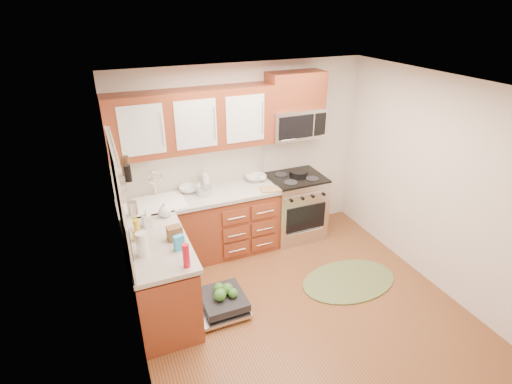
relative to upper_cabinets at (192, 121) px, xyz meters
name	(u,v)px	position (x,y,z in m)	size (l,w,h in m)	color
floor	(299,307)	(0.73, -1.57, -1.88)	(3.50, 3.50, 0.00)	brown
ceiling	(312,88)	(0.73, -1.57, 0.62)	(3.50, 3.50, 0.00)	white
wall_back	(243,156)	(0.73, 0.18, -0.62)	(3.50, 0.04, 2.50)	beige
wall_front	(434,330)	(0.73, -3.33, -0.62)	(3.50, 0.04, 2.50)	beige
wall_left	(128,249)	(-1.02, -1.57, -0.62)	(0.04, 3.50, 2.50)	beige
wall_right	(436,184)	(2.48, -1.57, -0.62)	(0.04, 3.50, 2.50)	beige
base_cabinet_back	(202,228)	(0.00, -0.12, -1.45)	(2.05, 0.60, 0.85)	brown
base_cabinet_left	(161,281)	(-0.72, -1.05, -1.45)	(0.60, 1.25, 0.85)	brown
countertop_back	(200,197)	(0.00, -0.14, -0.97)	(2.07, 0.64, 0.05)	#BAB2AA
countertop_left	(157,245)	(-0.71, -1.05, -0.97)	(0.64, 1.27, 0.05)	#BAB2AA
backsplash_back	(193,167)	(0.00, 0.16, -0.67)	(2.05, 0.02, 0.57)	#B2B09F
backsplash_left	(124,225)	(-1.01, -1.05, -0.67)	(0.02, 1.25, 0.57)	#B2B09F
upper_cabinets	(192,121)	(0.00, 0.00, 0.00)	(2.05, 0.35, 0.75)	brown
cabinet_over_mw	(295,90)	(1.41, 0.00, 0.26)	(0.76, 0.35, 0.47)	brown
range	(295,206)	(1.41, -0.15, -1.40)	(0.76, 0.64, 0.95)	silver
microwave	(295,123)	(1.41, -0.02, -0.18)	(0.76, 0.38, 0.40)	silver
sink	(161,212)	(-0.52, -0.16, -1.07)	(0.62, 0.50, 0.26)	white
dishwasher	(220,303)	(-0.13, -1.27, -1.77)	(0.70, 0.60, 0.20)	silver
window	(119,195)	(-1.01, -1.07, -0.32)	(0.03, 1.05, 1.05)	white
window_blind	(116,162)	(-0.98, -1.07, 0.00)	(0.02, 0.96, 0.40)	white
shelf_upper	(122,180)	(-0.99, -1.92, 0.17)	(0.04, 0.40, 0.03)	white
shelf_lower	(128,217)	(-0.99, -1.92, -0.12)	(0.04, 0.40, 0.03)	white
rug	(349,281)	(1.52, -1.41, -1.86)	(1.24, 0.81, 0.02)	#5B683B
skillet	(299,173)	(1.47, -0.08, -0.90)	(0.26, 0.26, 0.05)	black
stock_pot	(204,191)	(0.06, -0.15, -0.89)	(0.19, 0.19, 0.11)	silver
cutting_board	(271,189)	(0.91, -0.35, -0.94)	(0.27, 0.17, 0.02)	#A07F49
canister	(198,187)	(0.00, -0.05, -0.88)	(0.09, 0.09, 0.15)	silver
paper_towel_roll	(142,244)	(-0.88, -1.22, -0.83)	(0.11, 0.11, 0.25)	white
mustard_bottle	(136,230)	(-0.90, -0.92, -0.83)	(0.08, 0.08, 0.24)	gold
red_bottle	(186,256)	(-0.52, -1.57, -0.83)	(0.07, 0.07, 0.25)	red
wooden_box	(175,233)	(-0.52, -1.06, -0.87)	(0.15, 0.11, 0.15)	brown
blue_carton	(179,243)	(-0.52, -1.26, -0.87)	(0.10, 0.06, 0.16)	#2A91C5
bowl_a	(256,178)	(0.85, 0.03, -0.92)	(0.28, 0.28, 0.07)	#999999
bowl_b	(189,189)	(-0.11, 0.02, -0.91)	(0.25, 0.25, 0.08)	#999999
cup	(262,178)	(0.93, -0.04, -0.90)	(0.12, 0.12, 0.09)	#999999
soap_bottle_a	(205,178)	(0.13, 0.05, -0.81)	(0.11, 0.11, 0.27)	#999999
soap_bottle_b	(147,218)	(-0.75, -0.67, -0.85)	(0.09, 0.10, 0.21)	#999999
soap_bottle_c	(165,209)	(-0.52, -0.52, -0.86)	(0.15, 0.15, 0.19)	#999999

